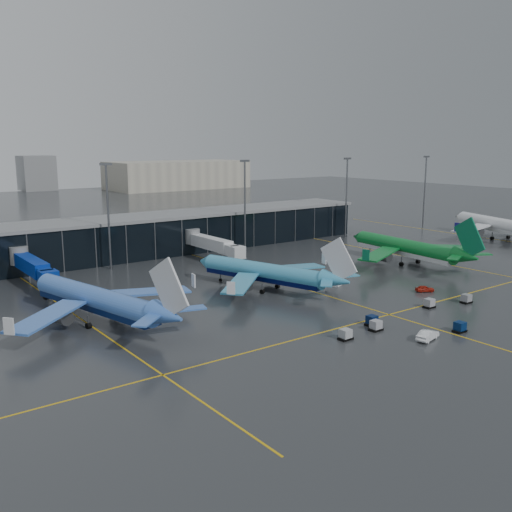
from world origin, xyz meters
TOP-DOWN VIEW (x-y plane):
  - ground at (0.00, 0.00)m, footprint 600.00×600.00m
  - terminal_pier at (0.00, 62.00)m, footprint 142.00×17.00m
  - jet_bridges at (-35.00, 42.99)m, footprint 94.00×27.50m
  - flood_masts at (5.00, 50.00)m, footprint 203.00×0.50m
  - distant_hangars at (49.94, 270.08)m, footprint 260.00×71.00m
  - taxi_lines at (10.00, 10.61)m, footprint 220.00×120.00m
  - airliner_arkefly at (-33.44, 12.21)m, footprint 45.60×49.49m
  - airliner_klm_near at (2.65, 12.60)m, footprint 44.19×47.44m
  - airliner_aer_lingus at (47.53, 12.16)m, footprint 41.37×46.08m
  - airliner_ba at (102.22, 19.70)m, footprint 52.80×56.21m
  - baggage_carts at (9.59, -19.99)m, footprint 35.67×13.10m
  - mobile_airstair at (17.06, 6.43)m, footprint 3.30×3.82m
  - service_van_red at (28.31, -8.84)m, footprint 4.10×3.21m
  - service_van_white at (4.44, -27.38)m, footprint 5.20×2.78m

SIDE VIEW (x-z plane):
  - ground at x=0.00m, z-range 0.00..0.00m
  - taxi_lines at x=10.00m, z-range 0.00..0.02m
  - service_van_red at x=28.31m, z-range 0.00..1.31m
  - baggage_carts at x=9.59m, z-range -0.09..1.61m
  - mobile_airstair at x=17.06m, z-range -0.95..2.49m
  - service_van_white at x=4.44m, z-range 0.00..1.63m
  - jet_bridges at x=-35.00m, z-range 0.95..8.15m
  - terminal_pier at x=0.00m, z-range 0.07..10.77m
  - airliner_klm_near at x=2.65m, z-range 0.00..12.08m
  - airliner_arkefly at x=-33.44m, z-range 0.00..13.00m
  - airliner_aer_lingus at x=47.53m, z-range 0.00..13.15m
  - airliner_ba at x=102.22m, z-range 0.00..14.00m
  - distant_hangars at x=49.94m, z-range -2.21..19.79m
  - flood_masts at x=5.00m, z-range 1.06..26.56m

